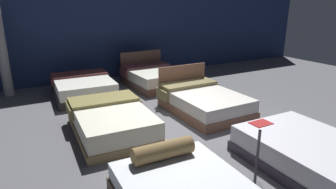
{
  "coord_description": "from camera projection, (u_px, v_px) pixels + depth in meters",
  "views": [
    {
      "loc": [
        -2.82,
        -4.95,
        2.53
      ],
      "look_at": [
        0.05,
        0.23,
        0.65
      ],
      "focal_mm": 31.13,
      "sensor_mm": 36.0,
      "label": 1
    }
  ],
  "objects": [
    {
      "name": "ground_plane",
      "position": [
        171.0,
        127.0,
        6.2
      ],
      "size": [
        18.0,
        18.0,
        0.02
      ],
      "primitive_type": "cube",
      "color": "#5B5B60"
    },
    {
      "name": "showroom_back_wall",
      "position": [
        101.0,
        27.0,
        9.61
      ],
      "size": [
        18.0,
        0.06,
        3.5
      ],
      "primitive_type": "cube",
      "color": "navy",
      "rests_on": "ground_plane"
    },
    {
      "name": "bed_1",
      "position": [
        307.0,
        152.0,
        4.68
      ],
      "size": [
        1.63,
        2.05,
        0.47
      ],
      "rotation": [
        0.0,
        0.0,
        -0.02
      ],
      "color": "#2F2835",
      "rests_on": "ground_plane"
    },
    {
      "name": "bed_2",
      "position": [
        112.0,
        121.0,
        5.83
      ],
      "size": [
        1.57,
        2.18,
        0.56
      ],
      "rotation": [
        0.0,
        0.0,
        -0.05
      ],
      "color": "#8E744F",
      "rests_on": "ground_plane"
    },
    {
      "name": "bed_3",
      "position": [
        203.0,
        101.0,
        6.99
      ],
      "size": [
        1.6,
        2.1,
        0.97
      ],
      "rotation": [
        0.0,
        0.0,
        0.01
      ],
      "color": "brown",
      "rests_on": "ground_plane"
    },
    {
      "name": "bed_4",
      "position": [
        84.0,
        87.0,
        8.12
      ],
      "size": [
        1.66,
        2.0,
        0.56
      ],
      "rotation": [
        0.0,
        0.0,
        -0.05
      ],
      "color": "black",
      "rests_on": "ground_plane"
    },
    {
      "name": "bed_5",
      "position": [
        154.0,
        77.0,
        9.18
      ],
      "size": [
        1.68,
        1.99,
        0.97
      ],
      "rotation": [
        0.0,
        0.0,
        0.04
      ],
      "color": "#503930",
      "rests_on": "ground_plane"
    },
    {
      "name": "price_sign",
      "position": [
        257.0,
        163.0,
        4.07
      ],
      "size": [
        0.28,
        0.24,
        0.99
      ],
      "color": "#3F3F44",
      "rests_on": "ground_plane"
    }
  ]
}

